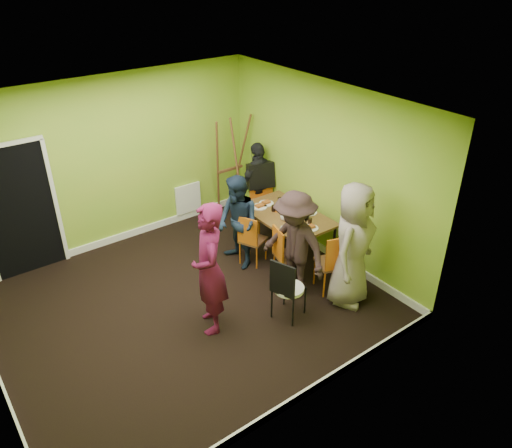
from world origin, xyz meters
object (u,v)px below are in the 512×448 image
Objects in this scene: dining_table at (287,217)px; chair_front_end at (334,260)px; chair_left_far at (251,237)px; chair_left_near at (284,252)px; blue_bottle at (307,212)px; easel at (232,167)px; chair_back_end at (262,183)px; person_left_far at (238,223)px; orange_bottle at (276,210)px; thermos at (283,207)px; chair_bentwood at (287,286)px; person_back_end at (258,182)px; person_front_end at (352,245)px; person_left_near at (294,245)px; person_standing at (209,269)px.

dining_table is 1.55× the size of chair_front_end.
chair_left_near is at bearing -13.67° from chair_left_far.
easel is at bearing 90.77° from blue_bottle.
chair_back_end is 0.70m from easel.
easel is at bearing 152.11° from person_left_far.
chair_left_near reaches higher than orange_bottle.
chair_back_end is 4.94× the size of thermos.
chair_front_end is 1.27m from thermos.
easel is (1.15, 2.96, 0.41)m from chair_bentwood.
easel is 1.26× the size of person_left_far.
person_front_end reaches higher than person_back_end.
chair_left_far is at bearing 87.40° from person_front_end.
chair_back_end is at bearing 66.14° from orange_bottle.
person_back_end is at bearing 134.35° from person_left_far.
chair_bentwood is at bearing -58.71° from person_left_near.
thermos is at bearing 122.90° from chair_bentwood.
person_back_end reaches higher than chair_back_end.
chair_bentwood is 1.68m from orange_bottle.
chair_left_near is 3.88× the size of thermos.
person_left_near is at bearing 13.48° from person_left_far.
person_front_end is (0.54, -0.57, 0.09)m from person_left_near.
chair_left_near is 0.75m from chair_front_end.
blue_bottle is 0.14× the size of person_back_end.
thermos is 0.39m from blue_bottle.
chair_left_far is 1.62m from person_standing.
chair_bentwood is at bearing -111.21° from easel.
thermos is at bearing 117.95° from dining_table.
easel is 2.68m from person_left_near.
chair_back_end reaches higher than thermos.
person_left_near reaches higher than thermos.
person_front_end is at bearing 93.58° from person_standing.
person_back_end reaches higher than chair_front_end.
blue_bottle is 1.53m from person_back_end.
dining_table is at bearing -94.46° from easel.
chair_left_far is 0.33m from person_left_far.
person_front_end is at bearing -91.48° from dining_table.
easel is 1.69m from thermos.
chair_left_far is 0.96× the size of chair_left_near.
chair_left_far is 1.37m from chair_back_end.
chair_left_near is 0.86m from chair_bentwood.
thermos is at bearing 156.70° from chair_left_near.
chair_left_near is 4.39× the size of blue_bottle.
chair_left_far is 0.58× the size of person_left_far.
chair_left_far is 10.35× the size of orange_bottle.
blue_bottle reaches higher than chair_bentwood.
person_standing is (-1.29, -0.89, 0.42)m from chair_left_far.
chair_front_end is 2.94m from easel.
thermos reaches higher than dining_table.
chair_left_far is 1.83m from easel.
person_standing is 1.33m from person_left_near.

